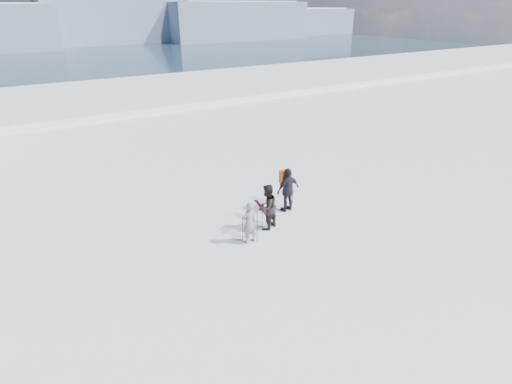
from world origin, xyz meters
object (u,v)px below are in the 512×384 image
Objects in this scene: skier_dark at (267,207)px; skis_loose at (263,208)px; skier_pack at (288,190)px; skier_grey at (249,223)px.

skis_loose is (0.76, 1.44, -0.90)m from skier_dark.
skier_dark reaches higher than skis_loose.
skier_pack is at bearing -173.58° from skier_dark.
skier_pack is at bearing -40.28° from skis_loose.
skier_grey is at bearing -133.18° from skis_loose.
skier_pack reaches higher than skier_grey.
skier_pack is (2.62, 1.31, 0.14)m from skier_grey.
skier_pack is (1.54, 0.79, 0.04)m from skier_dark.
skier_grey is 0.89× the size of skier_dark.
skier_grey is at bearing 5.08° from skier_dark.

